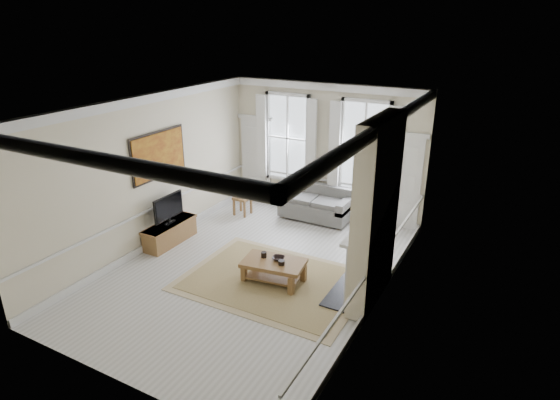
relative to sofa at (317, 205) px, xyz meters
The scene contains 23 objects.
floor 3.13m from the sofa, 90.59° to the right, with size 7.20×7.20×0.00m, color #B7B5AD.
ceiling 4.35m from the sofa, 90.59° to the right, with size 7.20×7.20×0.00m, color white.
back_wall 1.43m from the sofa, 93.71° to the left, with size 5.20×5.20×0.00m, color beige.
left_wall 4.29m from the sofa, 130.25° to the right, with size 7.20×7.20×0.00m, color beige.
right_wall 4.25m from the sofa, 50.44° to the right, with size 7.20×7.20×0.00m, color beige.
window_left 1.94m from the sofa, 157.82° to the left, with size 1.26×0.20×2.20m, color #B2BCC6, non-canonical shape.
window_right 1.90m from the sofa, 23.42° to the left, with size 1.26×0.20×2.20m, color #B2BCC6, non-canonical shape.
door_left 2.27m from the sofa, 167.78° to the left, with size 0.90×0.08×2.30m, color silver.
door_right 2.22m from the sofa, 12.60° to the left, with size 0.90×0.08×2.30m, color silver.
painting 4.18m from the sofa, 132.70° to the right, with size 0.05×1.66×1.06m, color #BC8920.
chimney_breast 4.00m from the sofa, 50.56° to the right, with size 0.35×1.70×3.38m, color beige.
hearth 3.53m from the sofa, 55.92° to the right, with size 0.55×1.50×0.05m, color black.
fireplace 3.65m from the sofa, 53.31° to the right, with size 0.21×1.45×1.33m.
mirror 4.01m from the sofa, 53.18° to the right, with size 0.06×1.26×1.06m, color gold.
sofa is the anchor object (origin of this frame).
side_table 1.95m from the sofa, 158.63° to the right, with size 0.41×0.41×0.49m.
rug 3.34m from the sofa, 80.40° to the right, with size 3.50×2.60×0.02m, color olive.
coffee_table 3.32m from the sofa, 80.40° to the right, with size 1.29×0.87×0.45m.
ceramic_pot_a 3.25m from the sofa, 84.61° to the right, with size 0.11×0.11×0.11m, color black.
ceramic_pot_b 3.42m from the sofa, 77.23° to the right, with size 0.13×0.13×0.09m, color black.
bowl 3.24m from the sofa, 79.23° to the right, with size 0.24×0.24×0.06m, color black.
tv_stand 3.76m from the sofa, 129.07° to the right, with size 0.45×1.38×0.49m, color brown.
tv 3.79m from the sofa, 128.80° to the right, with size 0.08×0.90×0.68m.
Camera 1 is at (4.51, -7.17, 4.87)m, focal length 30.00 mm.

